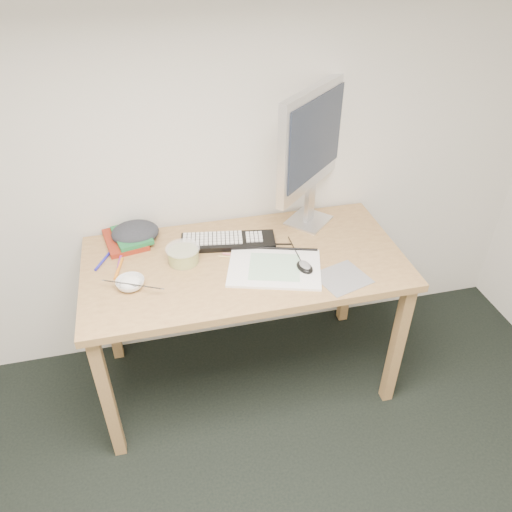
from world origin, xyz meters
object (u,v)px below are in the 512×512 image
at_px(sketchpad, 274,268).
at_px(desk, 245,274).
at_px(rice_bowl, 130,284).
at_px(monitor, 314,141).
at_px(keyboard, 228,241).

bearing_deg(sketchpad, desk, 156.23).
bearing_deg(rice_bowl, monitor, 20.28).
distance_m(monitor, rice_bowl, 1.00).
relative_size(keyboard, monitor, 0.65).
xyz_separation_m(desk, sketchpad, (0.11, -0.10, 0.09)).
height_order(sketchpad, rice_bowl, rice_bowl).
xyz_separation_m(sketchpad, rice_bowl, (-0.60, 0.02, 0.01)).
bearing_deg(keyboard, sketchpad, -47.08).
distance_m(keyboard, rice_bowl, 0.50).
bearing_deg(rice_bowl, desk, 9.08).
bearing_deg(desk, sketchpad, -40.79).
height_order(monitor, rice_bowl, monitor).
distance_m(sketchpad, rice_bowl, 0.60).
distance_m(desk, monitor, 0.67).
xyz_separation_m(desk, keyboard, (-0.05, 0.14, 0.09)).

